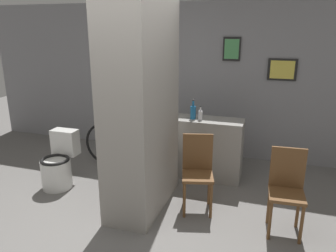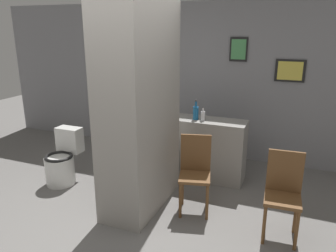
{
  "view_description": "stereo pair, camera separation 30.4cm",
  "coord_description": "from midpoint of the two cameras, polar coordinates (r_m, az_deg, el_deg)",
  "views": [
    {
      "loc": [
        1.38,
        -2.87,
        2.18
      ],
      "look_at": [
        0.13,
        1.02,
        0.95
      ],
      "focal_mm": 35.0,
      "sensor_mm": 36.0,
      "label": 1
    },
    {
      "loc": [
        1.66,
        -2.76,
        2.18
      ],
      "look_at": [
        0.13,
        1.02,
        0.95
      ],
      "focal_mm": 35.0,
      "sensor_mm": 36.0,
      "label": 2
    }
  ],
  "objects": [
    {
      "name": "chair_near_pillar",
      "position": [
        4.03,
        3.0,
        -7.58
      ],
      "size": [
        0.45,
        0.45,
        0.94
      ],
      "rotation": [
        0.0,
        0.0,
        0.26
      ],
      "color": "brown",
      "rests_on": "ground_plane"
    },
    {
      "name": "bottle_tall",
      "position": [
        4.74,
        2.56,
        2.48
      ],
      "size": [
        0.08,
        0.08,
        0.29
      ],
      "color": "#19598C",
      "rests_on": "counter_shelf"
    },
    {
      "name": "ground_plane",
      "position": [
        3.88,
        -9.11,
        -17.75
      ],
      "size": [
        14.0,
        14.0,
        0.0
      ],
      "primitive_type": "plane",
      "color": "slate"
    },
    {
      "name": "chair_by_doorway",
      "position": [
        3.78,
        17.78,
        -10.16
      ],
      "size": [
        0.39,
        0.39,
        0.94
      ],
      "rotation": [
        0.0,
        0.0,
        0.06
      ],
      "color": "brown",
      "rests_on": "ground_plane"
    },
    {
      "name": "bicycle",
      "position": [
        5.25,
        -7.95,
        -3.57
      ],
      "size": [
        1.66,
        0.42,
        0.77
      ],
      "color": "black",
      "rests_on": "ground_plane"
    },
    {
      "name": "wall_back",
      "position": [
        5.72,
        2.26,
        7.94
      ],
      "size": [
        8.0,
        0.09,
        2.6
      ],
      "color": "gray",
      "rests_on": "ground_plane"
    },
    {
      "name": "bottle_short",
      "position": [
        4.71,
        3.82,
        1.96
      ],
      "size": [
        0.06,
        0.06,
        0.21
      ],
      "color": "silver",
      "rests_on": "counter_shelf"
    },
    {
      "name": "toilet",
      "position": [
        4.96,
        -20.17,
        -6.34
      ],
      "size": [
        0.41,
        0.57,
        0.78
      ],
      "color": "silver",
      "rests_on": "ground_plane"
    },
    {
      "name": "pillar_center",
      "position": [
        3.89,
        -6.89,
        3.56
      ],
      "size": [
        0.58,
        1.24,
        2.6
      ],
      "color": "gray",
      "rests_on": "ground_plane"
    },
    {
      "name": "counter_shelf",
      "position": [
        4.92,
        4.12,
        -3.85
      ],
      "size": [
        1.19,
        0.44,
        0.91
      ],
      "color": "gray",
      "rests_on": "ground_plane"
    }
  ]
}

